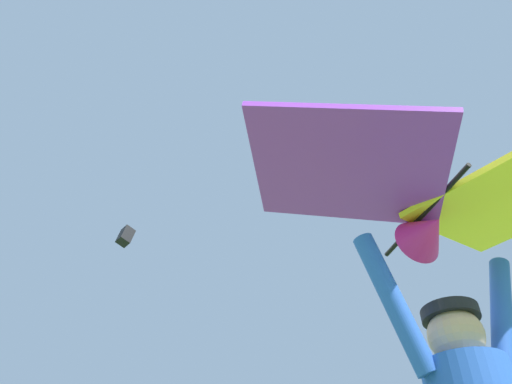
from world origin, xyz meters
TOP-DOWN VIEW (x-y plane):
  - held_stunt_kite at (0.09, -0.32)m, footprint 1.93×1.27m
  - distant_kite_black_mid_left at (6.86, 28.38)m, footprint 1.19×1.02m

SIDE VIEW (x-z plane):
  - held_stunt_kite at x=0.09m, z-range 1.96..2.39m
  - distant_kite_black_mid_left at x=6.86m, z-range 20.53..22.01m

